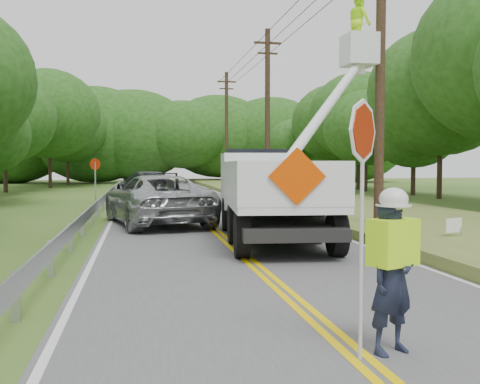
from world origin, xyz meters
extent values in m
plane|color=#2D4F1B|center=(0.00, 0.00, 0.00)|extent=(140.00, 140.00, 0.00)
cube|color=#504F52|center=(0.00, 14.00, 0.01)|extent=(7.20, 96.00, 0.02)
cube|color=#FFD000|center=(-0.10, 14.00, 0.02)|extent=(0.12, 96.00, 0.00)
cube|color=#FFD000|center=(0.10, 14.00, 0.02)|extent=(0.12, 96.00, 0.00)
cube|color=silver|center=(-3.45, 14.00, 0.02)|extent=(0.12, 96.00, 0.00)
cube|color=silver|center=(3.45, 14.00, 0.02)|extent=(0.12, 96.00, 0.00)
cube|color=#A3A4AC|center=(-4.10, 1.00, 0.35)|extent=(0.12, 0.14, 0.70)
cube|color=#A3A4AC|center=(-4.10, 4.00, 0.35)|extent=(0.12, 0.14, 0.70)
cube|color=#A3A4AC|center=(-4.10, 7.00, 0.35)|extent=(0.12, 0.14, 0.70)
cube|color=#A3A4AC|center=(-4.10, 10.00, 0.35)|extent=(0.12, 0.14, 0.70)
cube|color=#A3A4AC|center=(-4.10, 13.00, 0.35)|extent=(0.12, 0.14, 0.70)
cube|color=#A3A4AC|center=(-4.10, 16.00, 0.35)|extent=(0.12, 0.14, 0.70)
cube|color=#A3A4AC|center=(-4.10, 19.00, 0.35)|extent=(0.12, 0.14, 0.70)
cube|color=#A3A4AC|center=(-4.10, 22.00, 0.35)|extent=(0.12, 0.14, 0.70)
cube|color=#A3A4AC|center=(-4.10, 25.00, 0.35)|extent=(0.12, 0.14, 0.70)
cube|color=#A3A4AC|center=(-4.10, 28.00, 0.35)|extent=(0.12, 0.14, 0.70)
cube|color=#A3A4AC|center=(-4.10, 31.00, 0.35)|extent=(0.12, 0.14, 0.70)
cube|color=#A3A4AC|center=(-4.10, 34.00, 0.35)|extent=(0.12, 0.14, 0.70)
cube|color=#A3A4AC|center=(-4.10, 37.00, 0.35)|extent=(0.12, 0.14, 0.70)
cube|color=#A3A4AC|center=(-4.00, 15.00, 0.60)|extent=(0.05, 48.00, 0.34)
cylinder|color=black|center=(5.00, 9.00, 5.00)|extent=(0.30, 0.30, 10.00)
cylinder|color=black|center=(5.00, 24.00, 5.00)|extent=(0.30, 0.30, 10.00)
cube|color=black|center=(5.00, 24.00, 9.20)|extent=(1.60, 0.12, 0.12)
cube|color=black|center=(5.00, 24.00, 8.60)|extent=(1.20, 0.10, 0.10)
cylinder|color=black|center=(5.00, 39.00, 5.00)|extent=(0.30, 0.30, 10.00)
cube|color=black|center=(5.00, 39.00, 9.20)|extent=(1.60, 0.12, 0.12)
cube|color=black|center=(5.00, 39.00, 8.60)|extent=(1.20, 0.10, 0.10)
cylinder|color=black|center=(4.30, 17.50, 9.10)|extent=(0.03, 43.00, 0.03)
cylinder|color=black|center=(5.00, 17.50, 9.10)|extent=(0.03, 43.00, 0.03)
cylinder|color=black|center=(5.70, 17.50, 9.10)|extent=(0.03, 43.00, 0.03)
cube|color=#5E672D|center=(7.10, 14.00, 0.15)|extent=(7.00, 96.00, 0.30)
cylinder|color=#332319|center=(-12.40, 36.60, 1.65)|extent=(0.32, 0.32, 3.30)
ellipsoid|color=#1C450F|center=(-12.40, 36.60, 5.68)|extent=(7.70, 7.70, 6.77)
cylinder|color=#332319|center=(-10.28, 43.76, 1.93)|extent=(0.32, 0.32, 3.86)
ellipsoid|color=#1C450F|center=(-10.28, 43.76, 6.65)|extent=(9.01, 9.01, 7.93)
cylinder|color=#332319|center=(-9.62, 50.70, 1.69)|extent=(0.32, 0.32, 3.37)
ellipsoid|color=#1C450F|center=(-9.62, 50.70, 5.81)|extent=(7.87, 7.87, 6.92)
cylinder|color=#332319|center=(15.93, 23.75, 1.93)|extent=(0.32, 0.32, 3.85)
ellipsoid|color=#1C450F|center=(15.93, 23.75, 6.63)|extent=(8.99, 8.99, 7.91)
cylinder|color=#332319|center=(16.30, 27.70, 1.37)|extent=(0.32, 0.32, 2.73)
ellipsoid|color=#1C450F|center=(16.30, 27.70, 4.71)|extent=(6.38, 6.38, 5.61)
cylinder|color=#332319|center=(15.21, 33.25, 1.46)|extent=(0.32, 0.32, 2.92)
ellipsoid|color=#1C450F|center=(15.21, 33.25, 5.02)|extent=(6.81, 6.81, 5.99)
cylinder|color=#332319|center=(15.80, 36.05, 1.80)|extent=(0.32, 0.32, 3.59)
ellipsoid|color=#1C450F|center=(15.80, 36.05, 6.19)|extent=(8.38, 8.38, 7.38)
cylinder|color=#332319|center=(15.78, 41.55, 1.76)|extent=(0.32, 0.32, 3.52)
ellipsoid|color=#1C450F|center=(15.78, 41.55, 6.05)|extent=(8.20, 8.20, 7.22)
cylinder|color=#332319|center=(13.29, 46.65, 1.24)|extent=(0.32, 0.32, 2.48)
ellipsoid|color=#1C450F|center=(13.29, 46.65, 4.26)|extent=(5.78, 5.78, 5.08)
ellipsoid|color=#1C450F|center=(-17.04, 57.94, 5.50)|extent=(15.02, 11.27, 11.27)
ellipsoid|color=#1C450F|center=(-12.14, 57.28, 5.50)|extent=(9.95, 7.46, 7.46)
ellipsoid|color=#1C450F|center=(-7.32, 56.41, 5.50)|extent=(14.55, 10.91, 10.91)
ellipsoid|color=#1C450F|center=(-2.99, 56.15, 5.50)|extent=(13.72, 10.29, 10.29)
ellipsoid|color=#1C450F|center=(2.46, 54.40, 5.50)|extent=(10.25, 7.69, 7.69)
ellipsoid|color=#1C450F|center=(7.06, 57.79, 5.50)|extent=(13.28, 9.96, 9.96)
ellipsoid|color=#1C450F|center=(13.51, 56.98, 5.50)|extent=(12.72, 9.54, 9.54)
ellipsoid|color=#1C450F|center=(17.44, 56.09, 5.50)|extent=(10.26, 7.70, 7.70)
ellipsoid|color=#1C450F|center=(22.13, 54.07, 5.50)|extent=(14.87, 11.15, 11.15)
imported|color=#191E33|center=(0.42, -1.17, 0.90)|extent=(0.75, 0.63, 1.76)
cube|color=#B4F115|center=(0.42, -1.17, 1.30)|extent=(0.62, 0.51, 0.53)
ellipsoid|color=silver|center=(0.42, -1.17, 1.79)|extent=(0.33, 0.33, 0.26)
cylinder|color=#B7B7B7|center=(-0.01, -1.30, 1.25)|extent=(0.04, 0.04, 2.46)
cylinder|color=#951C04|center=(-0.01, -1.30, 2.54)|extent=(0.52, 0.52, 0.70)
cylinder|color=black|center=(-0.09, 5.27, 0.55)|extent=(0.44, 1.10, 1.07)
cylinder|color=black|center=(2.13, 5.06, 0.55)|extent=(0.44, 1.10, 1.07)
cylinder|color=black|center=(0.13, 7.49, 0.55)|extent=(0.44, 1.10, 1.07)
cylinder|color=black|center=(2.34, 7.27, 0.55)|extent=(0.44, 1.10, 1.07)
cylinder|color=black|center=(0.40, 10.26, 0.55)|extent=(0.44, 1.10, 1.07)
cylinder|color=black|center=(2.61, 10.04, 0.55)|extent=(0.44, 1.10, 1.07)
cube|color=black|center=(1.27, 7.71, 0.63)|extent=(3.02, 7.32, 0.28)
cube|color=white|center=(1.19, 6.94, 1.19)|extent=(3.05, 5.35, 0.24)
cube|color=white|center=(-0.06, 7.06, 1.75)|extent=(0.56, 5.10, 1.00)
cube|color=white|center=(2.44, 6.82, 1.75)|extent=(0.56, 5.10, 1.00)
cube|color=white|center=(0.95, 4.41, 1.75)|extent=(2.56, 0.31, 1.00)
cube|color=white|center=(1.56, 10.71, 1.52)|extent=(2.70, 2.35, 2.00)
cube|color=black|center=(1.58, 10.93, 2.25)|extent=(2.36, 1.66, 0.84)
cube|color=white|center=(1.07, 5.72, 1.75)|extent=(1.09, 1.09, 0.89)
cube|color=white|center=(4.30, 9.00, 5.68)|extent=(0.95, 0.95, 0.95)
imported|color=#B4F115|center=(4.30, 9.00, 6.53)|extent=(0.62, 0.80, 1.65)
cube|color=#DD4000|center=(0.94, 4.33, 1.91)|extent=(1.26, 0.16, 1.26)
imported|color=#A4A7AA|center=(-1.80, 12.66, 0.91)|extent=(4.17, 6.83, 1.77)
imported|color=#36393E|center=(-2.05, 26.33, 0.88)|extent=(3.94, 6.35, 1.72)
cylinder|color=#A3A4AC|center=(-4.26, 17.04, 1.13)|extent=(0.06, 0.06, 2.27)
cylinder|color=#951C04|center=(-4.26, 17.04, 2.17)|extent=(0.44, 0.32, 0.52)
cube|color=white|center=(5.62, 5.84, 0.59)|extent=(0.53, 0.15, 0.37)
cylinder|color=#A3A4AC|center=(5.41, 5.84, 0.27)|extent=(0.02, 0.02, 0.53)
cylinder|color=#A3A4AC|center=(5.84, 5.84, 0.27)|extent=(0.02, 0.02, 0.53)
camera|label=1|loc=(-2.40, -6.80, 2.18)|focal=40.31mm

